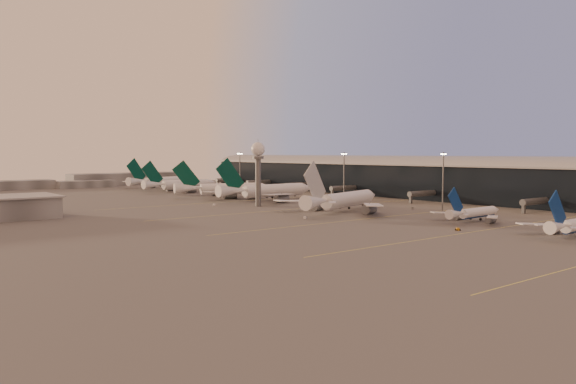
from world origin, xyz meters
TOP-DOWN VIEW (x-y plane):
  - ground at (0.00, 0.00)m, footprint 700.00×700.00m
  - taxiway_markings at (30.00, 56.00)m, footprint 180.00×185.25m
  - terminal at (107.88, 110.09)m, footprint 57.00×362.00m
  - radar_tower at (5.00, 120.00)m, footprint 6.40×6.40m
  - mast_b at (55.00, 55.00)m, footprint 3.60×0.56m
  - mast_c at (50.00, 110.00)m, footprint 3.60×0.56m
  - mast_d at (48.00, 200.00)m, footprint 3.60×0.56m
  - distant_horizon at (2.62, 325.14)m, footprint 165.00×37.50m
  - narrowbody_mid at (32.67, 24.87)m, footprint 33.25×26.53m
  - widebody_white at (18.36, 77.43)m, footprint 59.69×47.07m
  - greentail_a at (26.90, 141.96)m, footprint 61.39×49.58m
  - greentail_b at (21.03, 174.48)m, footprint 55.96×44.65m
  - greentail_c at (22.83, 228.89)m, footprint 55.11×44.25m
  - greentail_d at (28.02, 266.84)m, footprint 57.08×45.46m
  - gsv_tug_mid at (7.69, 14.57)m, footprint 3.51×3.13m
  - gsv_truck_b at (43.37, 35.60)m, footprint 6.46×3.88m
  - gsv_truck_c at (-10.00, 68.45)m, footprint 5.26×3.67m
  - gsv_catering_b at (51.10, 67.77)m, footprint 4.85×3.56m
  - gsv_tug_far at (19.67, 102.15)m, footprint 3.55×3.97m
  - gsv_truck_d at (-9.56, 135.15)m, footprint 2.60×5.21m

SIDE VIEW (x-z plane):
  - ground at x=0.00m, z-range 0.00..0.00m
  - taxiway_markings at x=30.00m, z-range 0.00..0.02m
  - gsv_tug_mid at x=7.69m, z-range 0.01..0.87m
  - gsv_tug_far at x=19.67m, z-range 0.01..0.99m
  - gsv_truck_c at x=-10.00m, z-range 0.02..2.03m
  - gsv_truck_d at x=-9.56m, z-range 0.02..2.03m
  - gsv_truck_b at x=43.37m, z-range 0.02..2.48m
  - gsv_catering_b at x=51.10m, z-range 0.00..3.64m
  - narrowbody_mid at x=32.67m, z-range -3.86..9.12m
  - greentail_c at x=22.83m, z-range -6.49..13.58m
  - greentail_b at x=21.03m, z-range -6.70..14.01m
  - greentail_d at x=28.02m, z-range -6.88..14.40m
  - widebody_white at x=18.36m, z-range -7.11..14.66m
  - distant_horizon at x=2.62m, z-range -0.61..8.39m
  - greentail_a at x=26.90m, z-range -7.21..15.09m
  - terminal at x=107.88m, z-range -1.00..22.04m
  - mast_b at x=55.00m, z-range 1.24..26.24m
  - mast_c at x=50.00m, z-range 1.24..26.24m
  - mast_d at x=48.00m, z-range 1.24..26.24m
  - radar_tower at x=5.00m, z-range 5.40..36.50m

